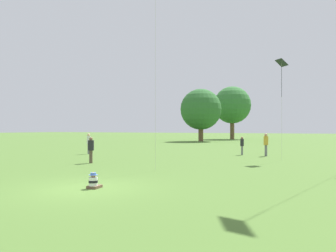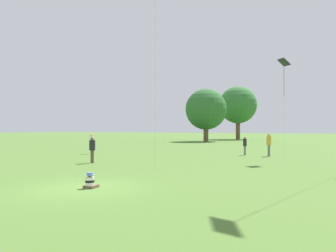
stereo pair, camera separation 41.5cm
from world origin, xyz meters
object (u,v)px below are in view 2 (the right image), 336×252
Objects in this scene: seated_toddler at (90,182)px; person_standing_1 at (269,143)px; person_standing_4 at (92,148)px; person_standing_2 at (92,142)px; distant_tree_1 at (206,109)px; person_standing_3 at (245,144)px; kite_0 at (284,67)px; distant_tree_0 at (238,105)px.

person_standing_1 is (3.45, 17.29, 0.85)m from seated_toddler.
person_standing_4 is at bearing 122.59° from seated_toddler.
distant_tree_1 is at bearing -128.45° from person_standing_2.
person_standing_3 is at bearing 78.27° from seated_toddler.
person_standing_1 is 13.81m from person_standing_4.
kite_0 is (10.77, 7.17, 5.48)m from person_standing_4.
person_standing_3 is 0.22× the size of kite_0.
person_standing_3 is 0.17× the size of distant_tree_1.
kite_0 is 34.04m from distant_tree_1.
distant_tree_0 is at bearing 19.29° from kite_0.
person_standing_4 is 37.58m from distant_tree_1.
distant_tree_1 is (-5.88, 36.84, 4.55)m from person_standing_4.
person_standing_1 is at bearing -71.94° from distant_tree_0.
distant_tree_0 reaches higher than kite_0.
person_standing_4 is 0.15× the size of distant_tree_0.
person_standing_3 reaches higher than seated_toddler.
seated_toddler is 58.64m from distant_tree_0.
person_standing_1 is 1.02× the size of person_standing_2.
kite_0 is 0.77× the size of distant_tree_1.
person_standing_4 is (-7.25, -10.54, 0.06)m from person_standing_3.
kite_0 reaches higher than person_standing_2.
distant_tree_1 is (-13.12, 26.30, 4.60)m from person_standing_3.
person_standing_4 is 50.95m from distant_tree_0.
seated_toddler is 0.36× the size of person_standing_4.
distant_tree_0 is 1.21× the size of distant_tree_1.
person_standing_2 is 1.07× the size of person_standing_4.
person_standing_2 is at bearing -162.42° from person_standing_3.
distant_tree_0 is at bearing 92.64° from seated_toddler.
kite_0 is at bearing -47.08° from person_standing_3.
distant_tree_0 is at bearing 81.62° from distant_tree_1.
person_standing_1 is 0.20× the size of distant_tree_1.
seated_toddler is 17.65m from person_standing_1.
distant_tree_0 reaches higher than seated_toddler.
person_standing_2 is 0.25× the size of kite_0.
distant_tree_1 reaches higher than kite_0.
distant_tree_1 is (-11.64, 43.84, 5.28)m from seated_toddler.
person_standing_2 is 16.69m from kite_0.
person_standing_3 is (-1.97, 0.25, -0.17)m from person_standing_1.
person_standing_2 reaches higher than person_standing_4.
distant_tree_1 is at bearing -48.66° from person_standing_4.
person_standing_1 is 14.86m from person_standing_2.
person_standing_4 is at bearing -127.86° from person_standing_3.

